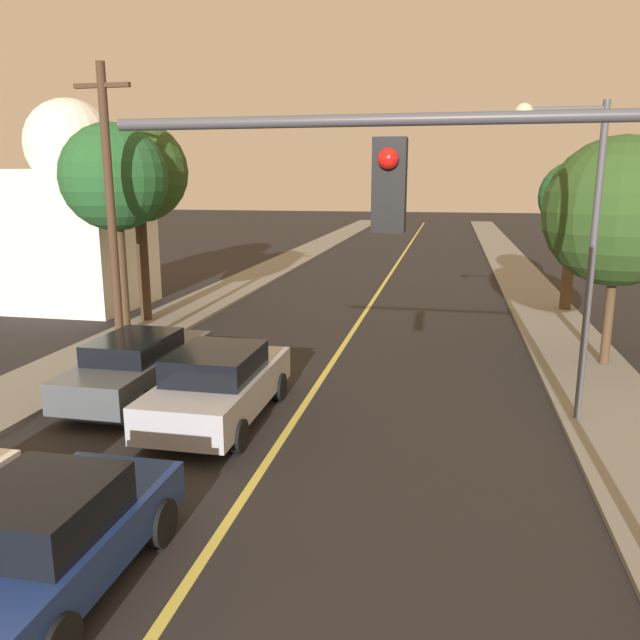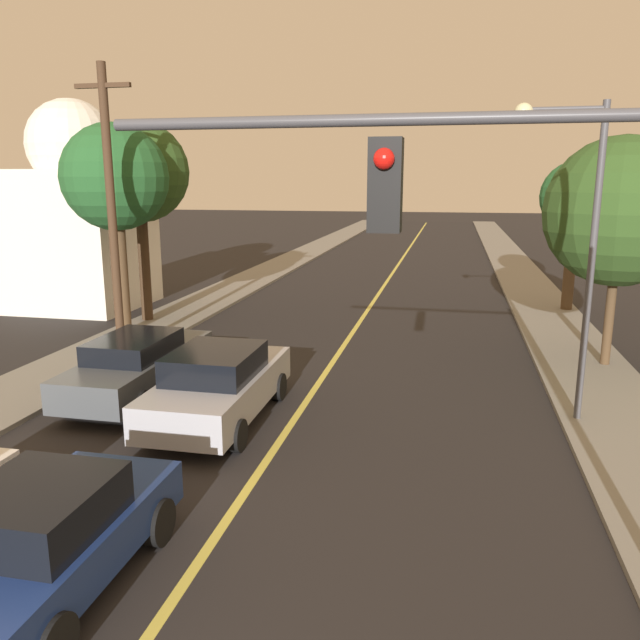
{
  "view_description": "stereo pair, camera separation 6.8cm",
  "coord_description": "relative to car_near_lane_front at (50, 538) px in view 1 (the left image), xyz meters",
  "views": [
    {
      "loc": [
        3.05,
        -2.52,
        4.98
      ],
      "look_at": [
        0.0,
        12.22,
        1.6
      ],
      "focal_mm": 35.0,
      "sensor_mm": 36.0,
      "label": 1
    },
    {
      "loc": [
        3.11,
        -2.51,
        4.98
      ],
      "look_at": [
        0.0,
        12.22,
        1.6
      ],
      "focal_mm": 35.0,
      "sensor_mm": 36.0,
      "label": 2
    }
  ],
  "objects": [
    {
      "name": "tree_left_near",
      "position": [
        -5.89,
        14.05,
        4.47
      ],
      "size": [
        3.42,
        3.42,
        6.85
      ],
      "color": "#3D2B1C",
      "rests_on": "ground"
    },
    {
      "name": "traffic_signal_mast",
      "position": [
        5.82,
        0.2,
        3.33
      ],
      "size": [
        6.34,
        0.42,
        5.67
      ],
      "color": "#47474C",
      "rests_on": "ground"
    },
    {
      "name": "streetlamp_right",
      "position": [
        6.95,
        7.18,
        3.5
      ],
      "size": [
        1.74,
        0.36,
        6.34
      ],
      "color": "#47474C",
      "rests_on": "ground"
    },
    {
      "name": "car_outer_lane_second",
      "position": [
        -2.42,
        6.88,
        0.02
      ],
      "size": [
        1.84,
        4.92,
        1.48
      ],
      "color": "#474C51",
      "rests_on": "ground"
    },
    {
      "name": "sidewalk_right",
      "position": [
        8.28,
        32.54,
        -0.69
      ],
      "size": [
        2.5,
        80.0,
        0.12
      ],
      "color": "gray",
      "rests_on": "ground"
    },
    {
      "name": "sidewalk_left",
      "position": [
        -5.21,
        32.54,
        -0.69
      ],
      "size": [
        2.5,
        80.0,
        0.12
      ],
      "color": "gray",
      "rests_on": "ground"
    },
    {
      "name": "car_near_lane_second",
      "position": [
        0.0,
        5.77,
        0.05
      ],
      "size": [
        1.99,
        4.64,
        1.59
      ],
      "color": "#A5A8B2",
      "rests_on": "ground"
    },
    {
      "name": "utility_pole_left",
      "position": [
        -4.56,
        9.84,
        3.48
      ],
      "size": [
        1.6,
        0.24,
        7.9
      ],
      "color": "#422D1E",
      "rests_on": "ground"
    },
    {
      "name": "domed_building_left",
      "position": [
        -9.74,
        16.25,
        2.88
      ],
      "size": [
        4.58,
        4.58,
        8.01
      ],
      "color": "silver",
      "rests_on": "ground"
    },
    {
      "name": "tree_right_far",
      "position": [
        9.09,
        19.1,
        3.56
      ],
      "size": [
        2.62,
        2.62,
        5.59
      ],
      "color": "#4C3823",
      "rests_on": "ground"
    },
    {
      "name": "tree_left_far",
      "position": [
        -5.66,
        12.08,
        4.28
      ],
      "size": [
        3.3,
        3.3,
        6.61
      ],
      "color": "#4C3823",
      "rests_on": "ground"
    },
    {
      "name": "road_surface",
      "position": [
        1.54,
        32.54,
        -0.75
      ],
      "size": [
        10.99,
        80.0,
        0.01
      ],
      "color": "black",
      "rests_on": "ground"
    },
    {
      "name": "car_near_lane_front",
      "position": [
        0.0,
        0.0,
        0.0
      ],
      "size": [
        1.88,
        3.88,
        1.48
      ],
      "color": "navy",
      "rests_on": "ground"
    },
    {
      "name": "tree_right_near",
      "position": [
        8.85,
        11.51,
        3.43
      ],
      "size": [
        3.86,
        3.86,
        6.0
      ],
      "color": "#4C3823",
      "rests_on": "ground"
    }
  ]
}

